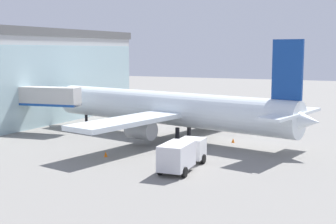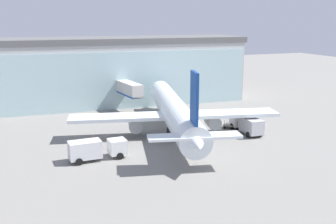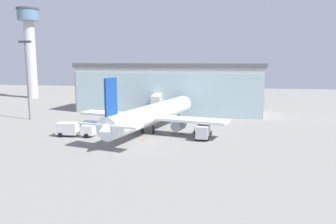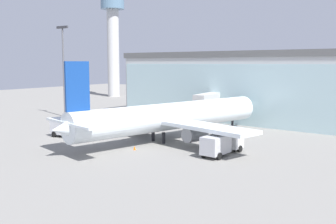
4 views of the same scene
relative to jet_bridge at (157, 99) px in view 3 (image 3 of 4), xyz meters
name	(u,v)px [view 3 (image 3 of 4)]	position (x,y,z in m)	size (l,w,h in m)	color
ground	(137,140)	(1.65, -26.24, -4.51)	(240.00, 240.00, 0.00)	gray
terminal_building	(169,88)	(1.65, 8.26, 2.38)	(52.91, 16.96, 13.76)	#AFAFAF
jet_bridge	(157,99)	(0.00, 0.00, 0.00)	(3.60, 12.70, 5.89)	beige
control_tower	(30,43)	(-57.15, 34.24, 16.64)	(8.27, 8.27, 34.03)	#BDBDBD
apron_light_mast	(27,74)	(-30.27, -9.96, 6.83)	(3.20, 0.40, 19.17)	#59595E
airplane	(152,114)	(2.74, -18.16, -0.95)	(31.92, 37.43, 11.73)	white
catering_truck	(74,129)	(-11.04, -25.30, -3.04)	(7.35, 2.65, 2.65)	silver
fuel_truck	(204,130)	(13.53, -22.12, -3.04)	(2.84, 7.41, 2.65)	silver
baggage_cart	(201,132)	(12.73, -19.06, -4.01)	(3.06, 3.15, 1.50)	#9E998C
safety_cone_nose	(143,139)	(2.75, -26.22, -4.23)	(0.36, 0.36, 0.55)	orange
safety_cone_wingtip	(100,126)	(-9.37, -16.40, -4.23)	(0.36, 0.36, 0.55)	orange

